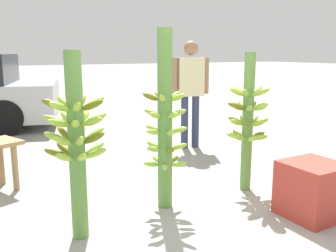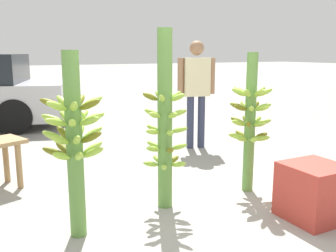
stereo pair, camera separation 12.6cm
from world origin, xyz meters
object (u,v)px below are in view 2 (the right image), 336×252
object	(u,v)px
vendor_person	(196,85)
banana_stalk_left	(74,139)
produce_crate	(314,192)
banana_stalk_center	(165,123)
banana_stalk_right	(250,120)

from	to	relation	value
vendor_person	banana_stalk_left	bearing A→B (deg)	-125.30
produce_crate	banana_stalk_center	bearing A→B (deg)	141.15
banana_stalk_center	banana_stalk_right	distance (m)	0.94
vendor_person	produce_crate	bearing A→B (deg)	-84.44
vendor_person	banana_stalk_center	bearing A→B (deg)	-114.63
banana_stalk_left	produce_crate	xyz separation A→B (m)	(1.85, -0.62, -0.53)
banana_stalk_left	vendor_person	xyz separation A→B (m)	(2.23, 1.91, 0.17)
banana_stalk_left	produce_crate	world-z (taller)	banana_stalk_left
banana_stalk_right	vendor_person	bearing A→B (deg)	75.61
banana_stalk_left	vendor_person	world-z (taller)	vendor_person
banana_stalk_center	vendor_person	distance (m)	2.22
banana_stalk_center	produce_crate	world-z (taller)	banana_stalk_center
banana_stalk_left	produce_crate	distance (m)	2.02
banana_stalk_right	vendor_person	world-z (taller)	vendor_person
vendor_person	produce_crate	xyz separation A→B (m)	(-0.38, -2.53, -0.70)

